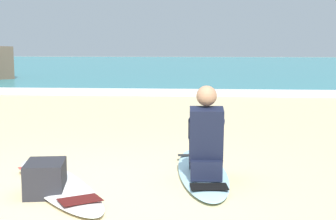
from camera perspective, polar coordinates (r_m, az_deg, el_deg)
ground_plane at (r=5.10m, az=-7.10°, el=-9.07°), size 80.00×80.00×0.00m
sea at (r=27.58m, az=2.41°, el=4.88°), size 80.00×28.00×0.10m
breaking_foam at (r=13.94m, az=0.35°, el=1.99°), size 80.00×0.90×0.11m
surfboard_main at (r=5.70m, az=3.83°, el=-6.84°), size 0.75×2.31×0.08m
surfer_seated at (r=5.30m, az=4.26°, el=-3.52°), size 0.39×0.71×0.95m
surfboard_spare_near at (r=5.34m, az=-12.33°, el=-8.01°), size 1.69×2.23×0.08m
beach_bag at (r=5.09m, az=-13.54°, el=-7.40°), size 0.44×0.53×0.32m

